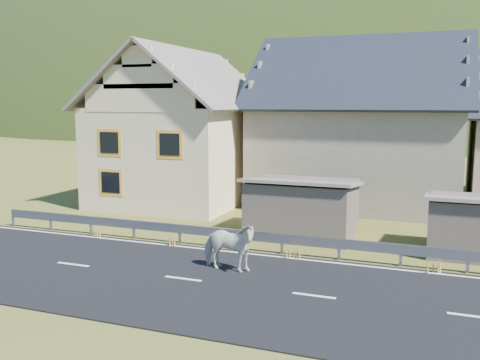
% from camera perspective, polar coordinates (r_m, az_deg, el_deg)
% --- Properties ---
extents(ground, '(160.00, 160.00, 0.00)m').
position_cam_1_polar(ground, '(15.10, 7.90, -12.27)').
color(ground, '#424416').
rests_on(ground, ground).
extents(road, '(60.00, 7.00, 0.04)m').
position_cam_1_polar(road, '(15.10, 7.90, -12.20)').
color(road, black).
rests_on(road, ground).
extents(lane_markings, '(60.00, 6.60, 0.01)m').
position_cam_1_polar(lane_markings, '(15.09, 7.90, -12.11)').
color(lane_markings, silver).
rests_on(lane_markings, road).
extents(guardrail, '(28.10, 0.09, 0.75)m').
position_cam_1_polar(guardrail, '(18.37, 10.53, -6.74)').
color(guardrail, '#93969B').
rests_on(guardrail, ground).
extents(shed_left, '(4.30, 3.30, 2.40)m').
position_cam_1_polar(shed_left, '(21.35, 6.65, -3.06)').
color(shed_left, brown).
rests_on(shed_left, ground).
extents(house_cream, '(7.80, 9.80, 8.30)m').
position_cam_1_polar(house_cream, '(28.95, -6.11, 6.42)').
color(house_cream, beige).
rests_on(house_cream, ground).
extents(house_stone_a, '(10.80, 9.80, 8.90)m').
position_cam_1_polar(house_stone_a, '(29.10, 12.84, 6.82)').
color(house_stone_a, gray).
rests_on(house_stone_a, ground).
extents(mountain, '(440.00, 280.00, 260.00)m').
position_cam_1_polar(mountain, '(195.46, 21.19, 0.32)').
color(mountain, '#213916').
rests_on(mountain, ground).
extents(conifer_patch, '(76.00, 50.00, 28.00)m').
position_cam_1_polar(conifer_patch, '(136.75, -4.37, 8.60)').
color(conifer_patch, black).
rests_on(conifer_patch, ground).
extents(horse, '(0.96, 1.93, 1.59)m').
position_cam_1_polar(horse, '(16.80, -1.23, -7.07)').
color(horse, beige).
rests_on(horse, road).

